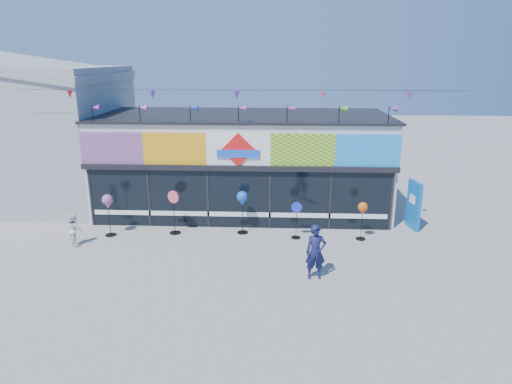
# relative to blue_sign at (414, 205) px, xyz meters

# --- Properties ---
(ground) EXTENTS (80.00, 80.00, 0.00)m
(ground) POSITION_rel_blue_sign_xyz_m (-6.74, -3.66, -0.94)
(ground) COLOR slate
(ground) RESTS_ON ground
(kite_shop) EXTENTS (16.00, 5.70, 5.31)m
(kite_shop) POSITION_rel_blue_sign_xyz_m (-6.74, 2.28, 1.10)
(kite_shop) COLOR silver
(kite_shop) RESTS_ON ground
(neighbour_building) EXTENTS (8.18, 7.20, 6.87)m
(neighbour_building) POSITION_rel_blue_sign_xyz_m (-16.74, 3.34, 2.26)
(neighbour_building) COLOR #9A9C9F
(neighbour_building) RESTS_ON ground
(blue_sign) EXTENTS (0.31, 0.95, 1.88)m
(blue_sign) POSITION_rel_blue_sign_xyz_m (0.00, 0.00, 0.00)
(blue_sign) COLOR #0B5EB0
(blue_sign) RESTS_ON ground
(spinner_0) EXTENTS (0.40, 0.40, 1.60)m
(spinner_0) POSITION_rel_blue_sign_xyz_m (-11.48, -1.32, 0.34)
(spinner_0) COLOR black
(spinner_0) RESTS_ON ground
(spinner_1) EXTENTS (0.45, 0.43, 1.67)m
(spinner_1) POSITION_rel_blue_sign_xyz_m (-9.11, -0.99, -0.06)
(spinner_1) COLOR black
(spinner_1) RESTS_ON ground
(spinner_2) EXTENTS (0.42, 0.42, 1.64)m
(spinner_2) POSITION_rel_blue_sign_xyz_m (-6.56, -0.83, 0.37)
(spinner_2) COLOR black
(spinner_2) RESTS_ON ground
(spinner_3) EXTENTS (0.39, 0.35, 1.38)m
(spinner_3) POSITION_rel_blue_sign_xyz_m (-4.56, -1.24, -0.21)
(spinner_3) COLOR black
(spinner_3) RESTS_ON ground
(spinner_4) EXTENTS (0.36, 0.36, 1.42)m
(spinner_4) POSITION_rel_blue_sign_xyz_m (-2.18, -1.26, 0.19)
(spinner_4) COLOR black
(spinner_4) RESTS_ON ground
(adult_man) EXTENTS (0.66, 0.48, 1.68)m
(adult_man) POSITION_rel_blue_sign_xyz_m (-4.10, -4.40, -0.10)
(adult_man) COLOR #14183F
(adult_man) RESTS_ON ground
(child) EXTENTS (0.62, 0.63, 1.15)m
(child) POSITION_rel_blue_sign_xyz_m (-12.39, -2.24, -0.37)
(child) COLOR silver
(child) RESTS_ON ground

